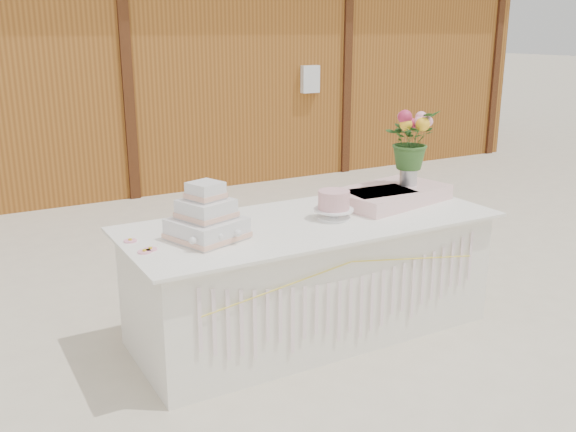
{
  "coord_description": "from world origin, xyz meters",
  "views": [
    {
      "loc": [
        -2.04,
        -3.32,
        1.94
      ],
      "look_at": [
        0.0,
        0.3,
        0.72
      ],
      "focal_mm": 40.0,
      "sensor_mm": 36.0,
      "label": 1
    }
  ],
  "objects": [
    {
      "name": "flower_vase",
      "position": [
        0.87,
        0.11,
        0.96
      ],
      "size": [
        0.12,
        0.12,
        0.17
      ],
      "primitive_type": "cylinder",
      "color": "silver",
      "rests_on": "satin_runner"
    },
    {
      "name": "loose_flowers",
      "position": [
        -1.05,
        0.09,
        0.78
      ],
      "size": [
        0.18,
        0.37,
        0.02
      ],
      "primitive_type": null,
      "rotation": [
        0.0,
        0.0,
        0.08
      ],
      "color": "pink",
      "rests_on": "cake_table"
    },
    {
      "name": "ground",
      "position": [
        0.0,
        0.0,
        0.0
      ],
      "size": [
        80.0,
        80.0,
        0.0
      ],
      "primitive_type": "plane",
      "color": "beige",
      "rests_on": "ground"
    },
    {
      "name": "wedding_cake",
      "position": [
        -0.72,
        -0.03,
        0.88
      ],
      "size": [
        0.47,
        0.47,
        0.34
      ],
      "rotation": [
        0.0,
        0.0,
        0.33
      ],
      "color": "silver",
      "rests_on": "cake_table"
    },
    {
      "name": "bouquet",
      "position": [
        0.87,
        0.11,
        1.24
      ],
      "size": [
        0.45,
        0.42,
        0.41
      ],
      "primitive_type": "imported",
      "rotation": [
        0.0,
        0.0,
        0.32
      ],
      "color": "#335F26",
      "rests_on": "flower_vase"
    },
    {
      "name": "cake_table",
      "position": [
        0.0,
        -0.0,
        0.39
      ],
      "size": [
        2.4,
        1.0,
        0.77
      ],
      "color": "silver",
      "rests_on": "ground"
    },
    {
      "name": "barn",
      "position": [
        -0.01,
        5.99,
        1.68
      ],
      "size": [
        12.6,
        4.6,
        3.3
      ],
      "color": "brown",
      "rests_on": "ground"
    },
    {
      "name": "pink_cake_stand",
      "position": [
        0.14,
        -0.04,
        0.87
      ],
      "size": [
        0.25,
        0.25,
        0.18
      ],
      "color": "white",
      "rests_on": "cake_table"
    },
    {
      "name": "satin_runner",
      "position": [
        0.71,
        0.11,
        0.82
      ],
      "size": [
        0.89,
        0.62,
        0.1
      ],
      "primitive_type": "cube",
      "rotation": [
        0.0,
        0.0,
        0.2
      ],
      "color": "beige",
      "rests_on": "cake_table"
    }
  ]
}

